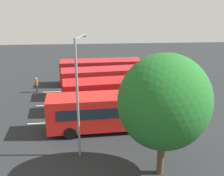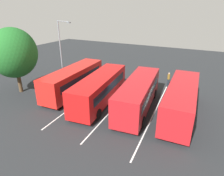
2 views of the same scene
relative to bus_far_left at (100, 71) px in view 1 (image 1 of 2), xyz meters
name	(u,v)px [view 1 (image 1 of 2)]	position (x,y,z in m)	size (l,w,h in m)	color
ground_plane	(108,102)	(-0.59, 6.34, -1.69)	(71.48, 71.48, 0.00)	#232628
bus_far_left	(100,71)	(0.00, 0.00, 0.00)	(10.09, 3.02, 3.05)	#AD191E
bus_center_left	(107,80)	(-0.54, 4.06, 0.00)	(10.19, 3.57, 3.05)	#AD191E
bus_center_right	(115,93)	(-1.13, 8.19, 0.00)	(10.19, 3.61, 3.05)	red
bus_far_right	(108,111)	(-0.21, 12.37, 0.00)	(10.11, 3.11, 3.05)	red
pedestrian	(37,84)	(7.42, 2.66, -0.64)	(0.33, 0.33, 1.78)	#232833
street_lamp	(78,91)	(1.96, 15.81, 3.05)	(0.85, 2.60, 8.24)	gray
depot_tree	(164,102)	(-3.11, 18.47, 3.14)	(5.49, 4.94, 7.73)	#4C3823
lane_stripe_outer_left	(106,89)	(-0.59, 2.25, -1.69)	(14.84, 0.12, 0.01)	silver
lane_stripe_inner_left	(108,102)	(-0.59, 6.34, -1.69)	(14.84, 0.12, 0.01)	silver
lane_stripe_inner_right	(111,119)	(-0.59, 10.43, -1.69)	(14.84, 0.12, 0.01)	silver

